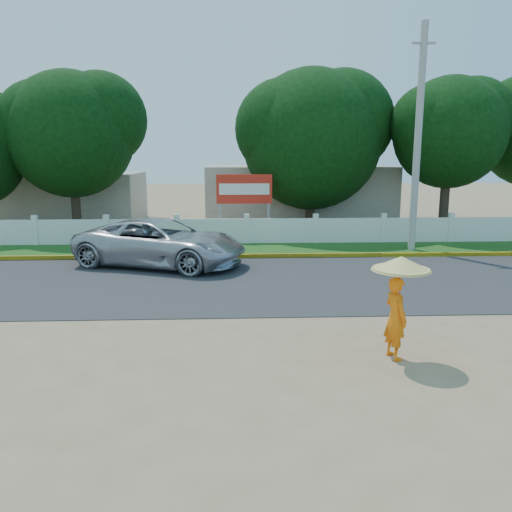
{
  "coord_description": "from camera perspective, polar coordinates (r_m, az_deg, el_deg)",
  "views": [
    {
      "loc": [
        -0.54,
        -10.2,
        3.76
      ],
      "look_at": [
        0.0,
        2.0,
        1.3
      ],
      "focal_mm": 35.0,
      "sensor_mm": 36.0,
      "label": 1
    }
  ],
  "objects": [
    {
      "name": "ground",
      "position": [
        10.89,
        0.47,
        -8.82
      ],
      "size": [
        120.0,
        120.0,
        0.0
      ],
      "primitive_type": "plane",
      "color": "#9E8460",
      "rests_on": "ground"
    },
    {
      "name": "road",
      "position": [
        15.18,
        -0.42,
        -2.92
      ],
      "size": [
        60.0,
        7.0,
        0.02
      ],
      "primitive_type": "cube",
      "color": "#38383A",
      "rests_on": "ground"
    },
    {
      "name": "grass_verge",
      "position": [
        20.31,
        -0.96,
        0.75
      ],
      "size": [
        60.0,
        3.5,
        0.03
      ],
      "primitive_type": "cube",
      "color": "#2D601E",
      "rests_on": "ground"
    },
    {
      "name": "curb",
      "position": [
        18.63,
        -0.82,
        -0.01
      ],
      "size": [
        40.0,
        0.18,
        0.16
      ],
      "primitive_type": "cube",
      "color": "yellow",
      "rests_on": "ground"
    },
    {
      "name": "fence",
      "position": [
        21.65,
        -1.07,
        2.85
      ],
      "size": [
        40.0,
        0.1,
        1.1
      ],
      "primitive_type": "cube",
      "color": "silver",
      "rests_on": "ground"
    },
    {
      "name": "building_near",
      "position": [
        28.51,
        4.65,
        6.99
      ],
      "size": [
        10.0,
        6.0,
        3.2
      ],
      "primitive_type": "cube",
      "color": "#B7AD99",
      "rests_on": "ground"
    },
    {
      "name": "building_far",
      "position": [
        30.79,
        -20.54,
        6.26
      ],
      "size": [
        8.0,
        5.0,
        2.8
      ],
      "primitive_type": "cube",
      "color": "#B7AD99",
      "rests_on": "ground"
    },
    {
      "name": "utility_pole",
      "position": [
        20.92,
        18.01,
        12.48
      ],
      "size": [
        0.28,
        0.28,
        8.72
      ],
      "primitive_type": "cylinder",
      "color": "#9D9C9A",
      "rests_on": "ground"
    },
    {
      "name": "vehicle",
      "position": [
        17.53,
        -10.82,
        1.52
      ],
      "size": [
        6.46,
        4.6,
        1.63
      ],
      "primitive_type": "imported",
      "rotation": [
        0.0,
        0.0,
        1.21
      ],
      "color": "#B0B2B9",
      "rests_on": "ground"
    },
    {
      "name": "monk_with_parasol",
      "position": [
        9.6,
        15.94,
        -4.04
      ],
      "size": [
        1.08,
        1.08,
        1.96
      ],
      "color": "orange",
      "rests_on": "ground"
    },
    {
      "name": "billboard",
      "position": [
        22.56,
        -1.35,
        7.26
      ],
      "size": [
        2.5,
        0.13,
        2.95
      ],
      "color": "gray",
      "rests_on": "ground"
    },
    {
      "name": "tree_row",
      "position": [
        24.55,
        2.23,
        13.41
      ],
      "size": [
        32.88,
        7.25,
        7.97
      ],
      "color": "#473828",
      "rests_on": "ground"
    }
  ]
}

